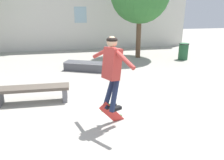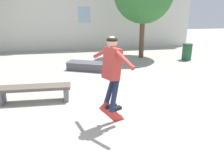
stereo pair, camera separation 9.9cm
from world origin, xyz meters
The scene contains 7 objects.
ground_plane centered at (0.00, 0.00, 0.00)m, with size 40.00×40.00×0.00m, color #A39E93.
building_backdrop centered at (-0.02, 9.16, 2.31)m, with size 13.12×0.52×5.42m.
park_bench centered at (-2.22, 1.35, 0.33)m, with size 1.92×0.49×0.45m.
skate_ledge centered at (-0.49, 4.20, 0.17)m, with size 1.90×1.27×0.35m.
trash_bin centered at (4.26, 5.22, 0.42)m, with size 0.49×0.49×0.79m.
skater centered at (-0.40, -0.21, 1.28)m, with size 0.65×1.18×1.53m.
skateboard_flipping centered at (-0.37, -0.12, 0.20)m, with size 0.64×0.26×0.71m.
Camera 2 is at (-1.16, -4.34, 2.41)m, focal length 35.00 mm.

